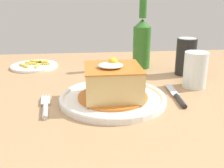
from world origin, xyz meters
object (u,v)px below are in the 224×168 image
main_plate (113,98)px  knife (178,97)px  drinking_glass (195,72)px  soda_can (186,57)px  side_plate_fries (35,66)px  beer_bottle_green (142,41)px  fork (45,107)px

main_plate → knife: 0.17m
knife → drinking_glass: (0.08, 0.09, 0.04)m
knife → soda_can: size_ratio=1.34×
knife → drinking_glass: drinking_glass is taller
soda_can → side_plate_fries: soda_can is taller
knife → main_plate: bearing=177.8°
drinking_glass → side_plate_fries: (-0.51, 0.27, -0.04)m
beer_bottle_green → side_plate_fries: 0.41m
soda_can → main_plate: bearing=-141.7°
knife → drinking_glass: size_ratio=1.58×
fork → drinking_glass: size_ratio=1.35×
beer_bottle_green → knife: bearing=-84.6°
knife → beer_bottle_green: 0.34m
main_plate → drinking_glass: drinking_glass is taller
soda_can → side_plate_fries: (-0.53, 0.15, -0.06)m
knife → beer_bottle_green: size_ratio=0.62×
side_plate_fries → fork: bearing=-77.1°
main_plate → side_plate_fries: 0.44m
fork → side_plate_fries: (-0.09, 0.40, -0.00)m
main_plate → beer_bottle_green: bearing=66.1°
soda_can → beer_bottle_green: (-0.13, 0.10, 0.04)m
knife → side_plate_fries: side_plate_fries is taller
main_plate → beer_bottle_green: 0.36m
soda_can → beer_bottle_green: 0.17m
main_plate → beer_bottle_green: size_ratio=1.03×
main_plate → drinking_glass: 0.27m
beer_bottle_green → side_plate_fries: size_ratio=1.56×
side_plate_fries → main_plate: bearing=-54.4°
knife → side_plate_fries: bearing=139.4°
beer_bottle_green → soda_can: bearing=-38.3°
main_plate → knife: bearing=-2.2°
knife → side_plate_fries: size_ratio=0.97×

